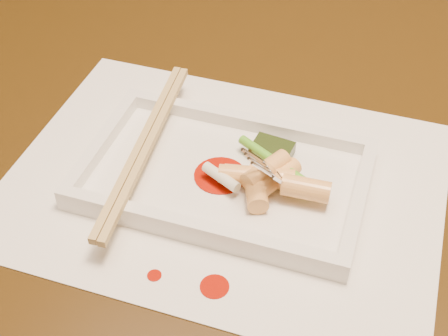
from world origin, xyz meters
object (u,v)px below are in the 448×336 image
(fork, at_px, (310,117))
(plate_base, at_px, (224,179))
(table, at_px, (230,138))
(placemat, at_px, (224,182))
(chopstick_a, at_px, (141,143))

(fork, bearing_deg, plate_base, -165.58)
(table, relative_size, fork, 10.00)
(plate_base, bearing_deg, table, 105.74)
(placemat, distance_m, chopstick_a, 0.09)
(table, relative_size, plate_base, 5.38)
(placemat, relative_size, chopstick_a, 1.63)
(chopstick_a, bearing_deg, table, 79.32)
(placemat, relative_size, fork, 2.86)
(placemat, height_order, fork, fork)
(chopstick_a, relative_size, fork, 1.75)
(placemat, xyz_separation_m, chopstick_a, (-0.08, 0.00, 0.03))
(chopstick_a, xyz_separation_m, fork, (0.15, 0.02, 0.06))
(placemat, height_order, plate_base, plate_base)
(plate_base, relative_size, chopstick_a, 1.06)
(plate_base, distance_m, fork, 0.11)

